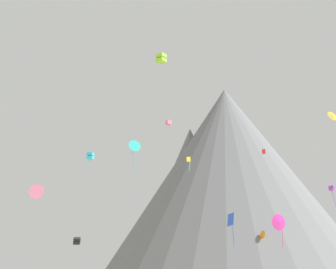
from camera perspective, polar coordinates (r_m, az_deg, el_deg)
The scene contains 15 objects.
rock_massif at distance 111.44m, azimuth 7.74°, elevation -7.35°, with size 90.92×90.92×54.91m.
kite_pink_mid at distance 55.32m, azimuth -18.32°, elevation -7.76°, with size 1.98×0.25×1.98m.
kite_teal_mid at distance 66.27m, azimuth -4.83°, elevation -1.69°, with size 2.25×1.64×5.27m.
kite_violet_mid at distance 66.58m, azimuth 22.40°, elevation -7.20°, with size 1.04×1.03×3.65m.
kite_gold_mid at distance 59.08m, azimuth 22.55°, elevation 2.56°, with size 1.72×1.35×1.54m.
kite_red_mid at distance 78.54m, azimuth 13.56°, elevation -2.38°, with size 0.62×0.65×0.97m.
kite_blue_low at distance 48.98m, azimuth 9.04°, elevation -12.24°, with size 0.90×1.26×3.93m.
kite_magenta_low at distance 66.36m, azimuth 15.65°, elevation -12.03°, with size 2.54×1.52×5.03m.
kite_cyan_mid at distance 78.56m, azimuth -11.07°, elevation -3.06°, with size 1.35×1.35×3.31m.
kite_black_low at distance 83.78m, azimuth -12.92°, elevation -14.63°, with size 1.39×1.50×1.57m.
kite_green_low at distance 84.65m, azimuth 6.85°, elevation -13.84°, with size 2.51×1.36×4.65m.
kite_lime_high at distance 60.14m, azimuth -0.98°, elevation 10.86°, with size 1.69×1.71×1.45m.
kite_orange_low at distance 80.95m, azimuth 13.34°, elevation -13.80°, with size 1.15×1.68×1.62m.
kite_yellow_mid at distance 65.23m, azimuth 2.99°, elevation -3.81°, with size 0.64×0.59×2.48m.
kite_rainbow_high at distance 74.49m, azimuth 0.08°, elevation 1.70°, with size 1.18×1.19×3.22m.
Camera 1 is at (0.79, -24.80, 4.65)m, focal length 42.54 mm.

